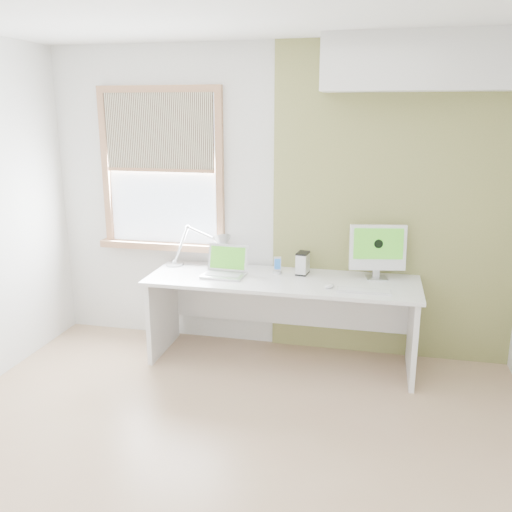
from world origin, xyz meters
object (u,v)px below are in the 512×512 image
(imac, at_px, (378,249))
(desk_lamp, at_px, (214,246))
(external_drive, at_px, (303,263))
(laptop, at_px, (225,268))
(desk, at_px, (283,299))

(imac, bearing_deg, desk_lamp, -179.80)
(external_drive, bearing_deg, laptop, -165.59)
(laptop, bearing_deg, desk_lamp, 131.38)
(desk, bearing_deg, external_drive, 37.86)
(external_drive, bearing_deg, desk_lamp, 179.01)
(laptop, xyz_separation_m, external_drive, (0.62, 0.16, 0.03))
(laptop, bearing_deg, imac, 8.29)
(desk_lamp, height_order, imac, imac)
(laptop, height_order, external_drive, laptop)
(desk_lamp, xyz_separation_m, laptop, (0.15, -0.17, -0.13))
(desk, distance_m, laptop, 0.55)
(desk_lamp, bearing_deg, desk, -11.09)
(desk, xyz_separation_m, desk_lamp, (-0.63, 0.12, 0.39))
(desk, relative_size, imac, 4.83)
(desk_lamp, bearing_deg, laptop, -48.62)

